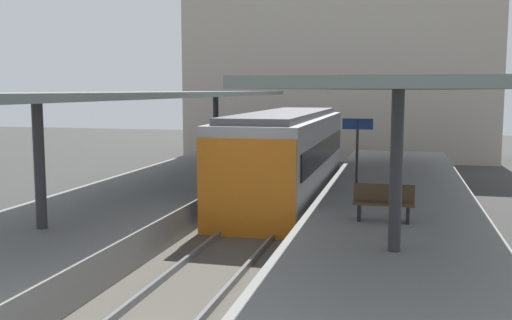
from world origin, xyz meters
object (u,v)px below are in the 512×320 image
object	(u,v)px
commuter_train	(285,157)
passenger_near_bench	(397,154)
passenger_mid_platform	(235,145)
platform_sign	(357,138)
platform_bench	(384,202)

from	to	relation	value
commuter_train	passenger_near_bench	xyz separation A→B (m)	(3.78, 0.31, 0.18)
passenger_near_bench	passenger_mid_platform	world-z (taller)	passenger_near_bench
platform_sign	passenger_near_bench	bearing A→B (deg)	66.41
commuter_train	passenger_mid_platform	xyz separation A→B (m)	(-2.47, 2.28, 0.17)
platform_sign	platform_bench	bearing A→B (deg)	-76.61
platform_sign	passenger_mid_platform	distance (m)	6.91
platform_bench	passenger_near_bench	xyz separation A→B (m)	(0.26, 6.43, 0.45)
platform_bench	passenger_mid_platform	bearing A→B (deg)	125.50
commuter_train	platform_sign	distance (m)	3.62
commuter_train	passenger_near_bench	bearing A→B (deg)	4.75
commuter_train	passenger_mid_platform	size ratio (longest dim) A/B	6.28
platform_bench	passenger_near_bench	world-z (taller)	passenger_near_bench
platform_sign	passenger_near_bench	size ratio (longest dim) A/B	1.26
platform_bench	passenger_mid_platform	xyz separation A→B (m)	(-5.99, 8.40, 0.43)
platform_sign	passenger_near_bench	distance (m)	2.98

